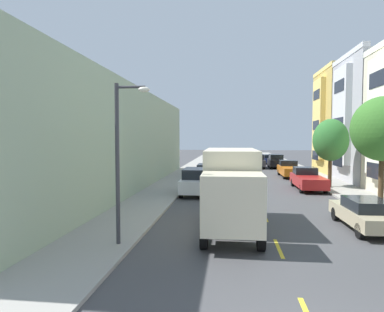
# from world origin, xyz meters

# --- Properties ---
(ground_plane) EXTENTS (160.00, 160.00, 0.00)m
(ground_plane) POSITION_xyz_m (0.00, 30.00, 0.00)
(ground_plane) COLOR #424244
(sidewalk_left) EXTENTS (3.20, 120.00, 0.14)m
(sidewalk_left) POSITION_xyz_m (-7.10, 28.00, 0.07)
(sidewalk_left) COLOR #99968E
(sidewalk_left) RESTS_ON ground_plane
(sidewalk_right) EXTENTS (3.20, 120.00, 0.14)m
(sidewalk_right) POSITION_xyz_m (7.10, 28.00, 0.07)
(sidewalk_right) COLOR #99968E
(sidewalk_right) RESTS_ON ground_plane
(lane_centerline_dashes) EXTENTS (0.14, 47.20, 0.01)m
(lane_centerline_dashes) POSITION_xyz_m (0.00, 24.50, 0.00)
(lane_centerline_dashes) COLOR yellow
(lane_centerline_dashes) RESTS_ON ground_plane
(townhouse_fifth_mustard) EXTENTS (12.30, 7.96, 12.32)m
(townhouse_fifth_mustard) POSITION_xyz_m (14.44, 34.82, 5.96)
(townhouse_fifth_mustard) COLOR tan
(townhouse_fifth_mustard) RESTS_ON ground_plane
(apartment_block_opposite) EXTENTS (10.00, 36.00, 8.04)m
(apartment_block_opposite) POSITION_xyz_m (-13.70, 20.00, 4.02)
(apartment_block_opposite) COLOR #99AD8E
(apartment_block_opposite) RESTS_ON ground_plane
(street_tree_second) EXTENTS (3.30, 3.30, 6.32)m
(street_tree_second) POSITION_xyz_m (6.40, 13.49, 4.67)
(street_tree_second) COLOR #47331E
(street_tree_second) RESTS_ON sidewalk_right
(street_tree_third) EXTENTS (2.85, 2.85, 5.63)m
(street_tree_third) POSITION_xyz_m (6.40, 22.87, 4.01)
(street_tree_third) COLOR #47331E
(street_tree_third) RESTS_ON sidewalk_right
(street_lamp) EXTENTS (1.35, 0.28, 6.09)m
(street_lamp) POSITION_xyz_m (-5.93, 6.42, 3.71)
(street_lamp) COLOR #38383D
(street_lamp) RESTS_ON sidewalk_left
(delivery_box_truck) EXTENTS (2.51, 7.30, 3.64)m
(delivery_box_truck) POSITION_xyz_m (-1.80, 9.63, 2.02)
(delivery_box_truck) COLOR beige
(delivery_box_truck) RESTS_ON ground_plane
(parked_suv_white) EXTENTS (1.98, 4.81, 1.93)m
(parked_suv_white) POSITION_xyz_m (-4.42, 18.55, 0.99)
(parked_suv_white) COLOR silver
(parked_suv_white) RESTS_ON ground_plane
(parked_pickup_burgundy) EXTENTS (2.11, 5.34, 1.73)m
(parked_pickup_burgundy) POSITION_xyz_m (-4.24, 45.33, 0.83)
(parked_pickup_burgundy) COLOR maroon
(parked_pickup_burgundy) RESTS_ON ground_plane
(parked_pickup_red) EXTENTS (2.03, 5.31, 1.73)m
(parked_pickup_red) POSITION_xyz_m (4.40, 21.96, 0.83)
(parked_pickup_red) COLOR #AD1E1E
(parked_pickup_red) RESTS_ON ground_plane
(parked_pickup_orange) EXTENTS (2.02, 5.31, 1.73)m
(parked_pickup_orange) POSITION_xyz_m (4.47, 30.57, 0.83)
(parked_pickup_orange) COLOR orange
(parked_pickup_orange) RESTS_ON ground_plane
(parked_sedan_champagne) EXTENTS (1.90, 4.54, 1.43)m
(parked_sedan_champagne) POSITION_xyz_m (4.30, 10.11, 0.75)
(parked_sedan_champagne) COLOR tan
(parked_sedan_champagne) RESTS_ON ground_plane
(parked_wagon_teal) EXTENTS (1.87, 4.72, 1.50)m
(parked_wagon_teal) POSITION_xyz_m (-4.40, 27.75, 0.80)
(parked_wagon_teal) COLOR #195B60
(parked_wagon_teal) RESTS_ON ground_plane
(parked_suv_black) EXTENTS (2.03, 4.83, 1.93)m
(parked_suv_black) POSITION_xyz_m (4.42, 41.21, 0.99)
(parked_suv_black) COLOR black
(parked_suv_black) RESTS_ON ground_plane
(parked_wagon_navy) EXTENTS (1.96, 4.75, 1.50)m
(parked_wagon_navy) POSITION_xyz_m (4.25, 49.06, 0.80)
(parked_wagon_navy) COLOR navy
(parked_wagon_navy) RESTS_ON ground_plane
(moving_charcoal_sedan) EXTENTS (1.95, 4.80, 1.93)m
(moving_charcoal_sedan) POSITION_xyz_m (1.80, 40.85, 0.99)
(moving_charcoal_sedan) COLOR #333338
(moving_charcoal_sedan) RESTS_ON ground_plane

